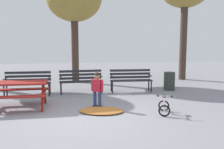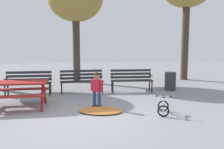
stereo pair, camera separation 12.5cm
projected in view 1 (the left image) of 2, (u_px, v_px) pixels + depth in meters
name	position (u px, v px, depth m)	size (l,w,h in m)	color
ground	(83.00, 119.00, 5.89)	(36.00, 36.00, 0.00)	gray
picnic_table	(15.00, 88.00, 6.76)	(1.81, 1.35, 0.79)	maroon
park_bench_far_left	(28.00, 81.00, 8.53)	(1.60, 0.47, 0.85)	#232328
park_bench_left	(81.00, 79.00, 9.02)	(1.63, 0.56, 0.85)	#232328
park_bench_right	(131.00, 78.00, 9.27)	(1.62, 0.54, 0.85)	#232328
child_standing	(97.00, 87.00, 6.83)	(0.33, 0.28, 1.03)	navy
kids_bicycle	(164.00, 106.00, 6.30)	(0.52, 0.63, 0.54)	black
leaf_pile	(101.00, 110.00, 6.49)	(1.19, 0.83, 0.07)	#B26B2D
trash_bin	(169.00, 81.00, 9.59)	(0.44, 0.44, 0.72)	#2D332D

